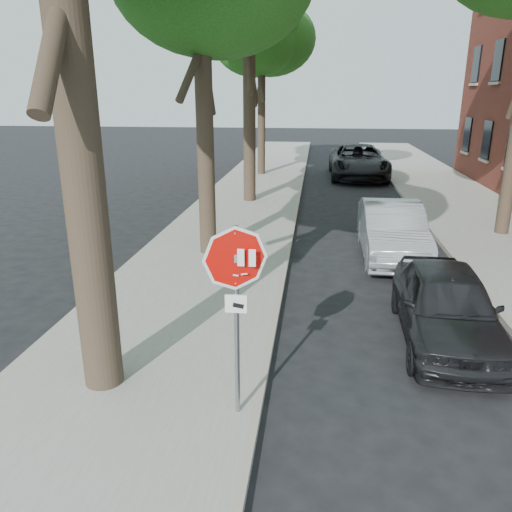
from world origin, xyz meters
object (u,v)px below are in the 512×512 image
Objects in this scene: tree_far at (262,30)px; car_a at (446,305)px; stop_sign at (236,286)px; car_d at (358,161)px; car_b at (392,231)px.

tree_far reaches higher than car_a.
car_a is (5.32, -18.41, -6.54)m from tree_far.
stop_sign reaches higher than car_d.
stop_sign reaches higher than car_b.
stop_sign is at bearing -111.51° from car_b.
car_b reaches higher than car_a.
car_a is 18.20m from car_d.
tree_far is 20.25m from car_a.
tree_far is at bearing 177.06° from car_d.
car_b is (-0.29, 4.82, 0.05)m from car_a.
car_b is 0.72× the size of car_d.
tree_far is (-2.02, 21.14, 5.26)m from stop_sign.
tree_far is 2.35× the size of car_a.
car_d reaches higher than car_b.
stop_sign is 0.66× the size of car_a.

